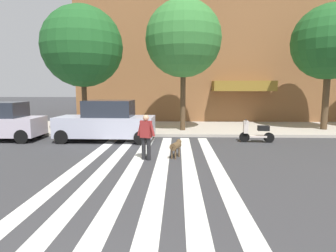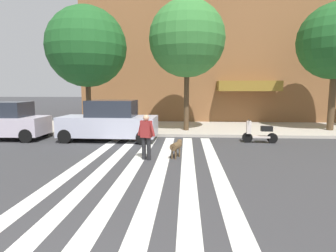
% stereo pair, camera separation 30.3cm
% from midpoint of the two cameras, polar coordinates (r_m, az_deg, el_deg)
% --- Properties ---
extents(ground_plane, '(160.00, 160.00, 0.00)m').
position_cam_midpoint_polar(ground_plane, '(8.83, -8.17, -9.34)').
color(ground_plane, '#353538').
extents(sidewalk_far, '(80.00, 6.00, 0.15)m').
position_cam_midpoint_polar(sidewalk_far, '(18.07, -1.97, -0.36)').
color(sidewalk_far, '#B1A99B').
rests_on(sidewalk_far, ground_plane).
extents(crosswalk_stripes, '(4.95, 12.50, 0.01)m').
position_cam_midpoint_polar(crosswalk_stripes, '(8.72, -3.90, -9.47)').
color(crosswalk_stripes, silver).
rests_on(crosswalk_stripes, ground_plane).
extents(parked_car_near_curb, '(4.52, 1.98, 1.90)m').
position_cam_midpoint_polar(parked_car_near_curb, '(16.47, -30.18, 0.80)').
color(parked_car_near_curb, '#BEB3C3').
rests_on(parked_car_near_curb, ground_plane).
extents(parked_car_behind_first, '(4.73, 2.01, 2.00)m').
position_cam_midpoint_polar(parked_car_behind_first, '(14.14, -11.15, 0.82)').
color(parked_car_behind_first, '#AFB2C5').
rests_on(parked_car_behind_first, ground_plane).
extents(parked_scooter, '(1.63, 0.50, 1.11)m').
position_cam_midpoint_polar(parked_scooter, '(14.10, 18.67, -1.33)').
color(parked_scooter, black).
rests_on(parked_scooter, ground_plane).
extents(street_tree_nearest, '(4.41, 4.41, 6.90)m').
position_cam_midpoint_polar(street_tree_nearest, '(16.75, -15.61, 15.11)').
color(street_tree_nearest, '#4C3823').
rests_on(street_tree_nearest, sidewalk_far).
extents(street_tree_middle, '(4.32, 4.32, 7.36)m').
position_cam_midpoint_polar(street_tree_middle, '(16.66, 4.40, 17.12)').
color(street_tree_middle, '#4C3823').
rests_on(street_tree_middle, sidewalk_far).
extents(street_tree_further, '(4.29, 4.29, 7.22)m').
position_cam_midpoint_polar(street_tree_further, '(19.23, 31.30, 14.38)').
color(street_tree_further, '#4C3823').
rests_on(street_tree_further, sidewalk_far).
extents(pedestrian_dog_walker, '(0.69, 0.36, 1.64)m').
position_cam_midpoint_polar(pedestrian_dog_walker, '(10.13, -3.57, -1.72)').
color(pedestrian_dog_walker, black).
rests_on(pedestrian_dog_walker, ground_plane).
extents(dog_on_leash, '(0.47, 0.94, 0.65)m').
position_cam_midpoint_polar(dog_on_leash, '(10.51, 2.54, -4.06)').
color(dog_on_leash, brown).
rests_on(dog_on_leash, ground_plane).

